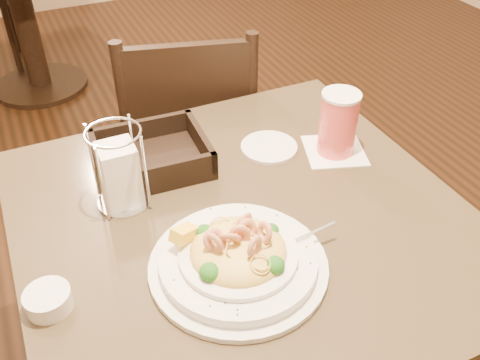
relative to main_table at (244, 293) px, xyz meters
name	(u,v)px	position (x,y,z in m)	size (l,w,h in m)	color
main_table	(244,293)	(0.00, 0.00, 0.00)	(0.90, 0.90, 0.76)	black
dining_chair_near	(189,146)	(0.11, 0.66, -0.02)	(0.51, 0.51, 0.93)	black
pasta_bowl	(238,257)	(-0.07, -0.12, 0.27)	(0.37, 0.33, 0.11)	white
drink_glass	(338,124)	(0.29, 0.12, 0.32)	(0.17, 0.17, 0.16)	white
bread_basket	(152,158)	(-0.12, 0.24, 0.27)	(0.26, 0.22, 0.07)	black
napkin_caddy	(120,173)	(-0.21, 0.15, 0.32)	(0.11, 0.11, 0.18)	silver
side_plate	(269,147)	(0.16, 0.19, 0.25)	(0.14, 0.14, 0.01)	white
butter_ramekin	(48,300)	(-0.40, -0.07, 0.26)	(0.08, 0.08, 0.03)	white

